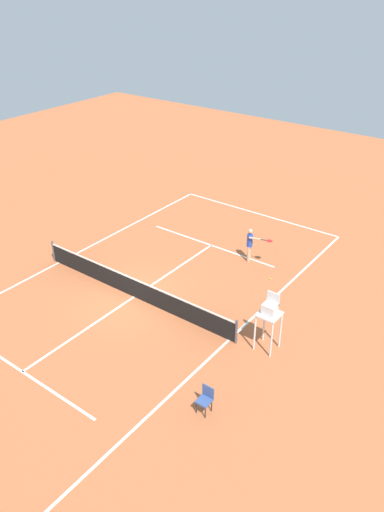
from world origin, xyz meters
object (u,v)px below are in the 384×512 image
object	(u,v)px
player_serving	(251,242)
courtside_chair_near	(205,398)
tennis_ball	(270,279)
umpire_chair	(270,313)

from	to	relation	value
player_serving	courtside_chair_near	world-z (taller)	player_serving
player_serving	tennis_ball	size ratio (longest dim) A/B	25.60
tennis_ball	umpire_chair	distance (m)	5.13
player_serving	umpire_chair	size ratio (longest dim) A/B	0.72
tennis_ball	courtside_chair_near	distance (m)	8.59
umpire_chair	courtside_chair_near	xyz separation A→B (m)	(0.05, 3.95, -1.07)
tennis_ball	umpire_chair	world-z (taller)	umpire_chair
player_serving	umpire_chair	xyz separation A→B (m)	(-3.91, 5.25, 0.57)
player_serving	umpire_chair	distance (m)	6.57
courtside_chair_near	umpire_chair	bearing A→B (deg)	-90.71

